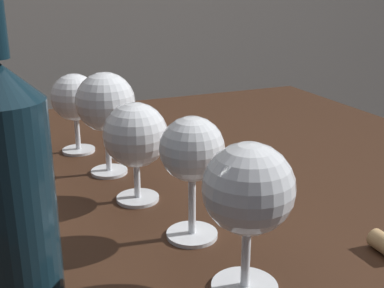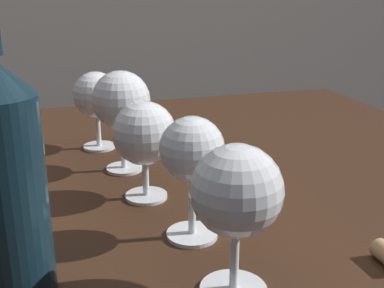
{
  "view_description": "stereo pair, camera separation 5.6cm",
  "coord_description": "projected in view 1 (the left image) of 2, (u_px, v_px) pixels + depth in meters",
  "views": [
    {
      "loc": [
        -0.15,
        -0.71,
        1.06
      ],
      "look_at": [
        0.05,
        -0.22,
        0.88
      ],
      "focal_mm": 46.4,
      "sensor_mm": 36.0,
      "label": 1
    },
    {
      "loc": [
        -0.1,
        -0.73,
        1.06
      ],
      "look_at": [
        0.05,
        -0.22,
        0.88
      ],
      "focal_mm": 46.4,
      "sensor_mm": 36.0,
      "label": 2
    }
  ],
  "objects": [
    {
      "name": "wine_glass_white",
      "position": [
        105.0,
        104.0,
        0.76
      ],
      "size": [
        0.09,
        0.09,
        0.16
      ],
      "color": "white",
      "rests_on": "dining_table"
    },
    {
      "name": "wine_glass_amber",
      "position": [
        192.0,
        153.0,
        0.56
      ],
      "size": [
        0.08,
        0.08,
        0.15
      ],
      "color": "white",
      "rests_on": "dining_table"
    },
    {
      "name": "wine_glass_merlot",
      "position": [
        135.0,
        137.0,
        0.67
      ],
      "size": [
        0.09,
        0.09,
        0.14
      ],
      "color": "white",
      "rests_on": "dining_table"
    },
    {
      "name": "wine_glass_empty",
      "position": [
        75.0,
        99.0,
        0.86
      ],
      "size": [
        0.08,
        0.08,
        0.14
      ],
      "color": "white",
      "rests_on": "dining_table"
    },
    {
      "name": "wine_glass_port",
      "position": [
        248.0,
        192.0,
        0.46
      ],
      "size": [
        0.09,
        0.09,
        0.15
      ],
      "color": "white",
      "rests_on": "dining_table"
    },
    {
      "name": "dining_table",
      "position": [
        107.0,
        229.0,
        0.8
      ],
      "size": [
        1.31,
        0.93,
        0.76
      ],
      "color": "#382114",
      "rests_on": "ground_plane"
    },
    {
      "name": "wine_bottle",
      "position": [
        10.0,
        182.0,
        0.44
      ],
      "size": [
        0.08,
        0.08,
        0.33
      ],
      "color": "#0F232D",
      "rests_on": "dining_table"
    }
  ]
}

